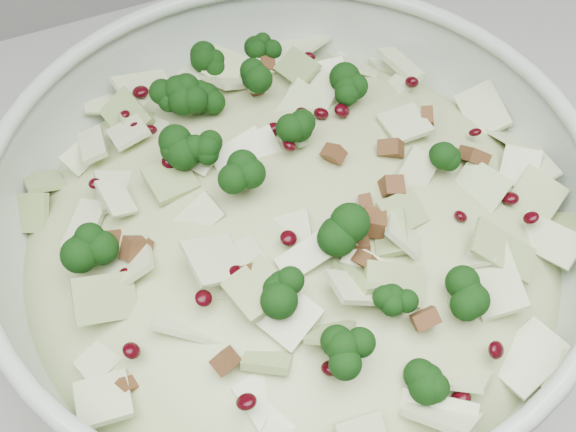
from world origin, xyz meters
The scene contains 2 objects.
mixing_bowl centered at (-0.63, 1.60, 0.98)m, with size 0.48×0.48×0.15m.
salad centered at (-0.63, 1.60, 1.00)m, with size 0.42×0.42×0.15m.
Camera 1 is at (-0.75, 1.34, 1.40)m, focal length 50.00 mm.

